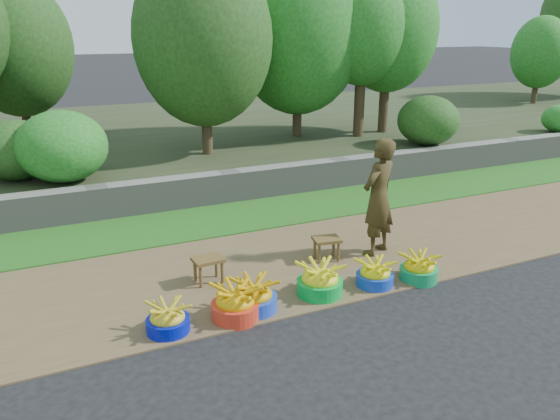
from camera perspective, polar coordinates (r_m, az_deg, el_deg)
name	(u,v)px	position (r m, az deg, el deg)	size (l,w,h in m)	color
ground_plane	(354,303)	(6.27, 7.77, -9.60)	(120.00, 120.00, 0.00)	black
dirt_shoulder	(303,261)	(7.23, 2.46, -5.33)	(80.00, 2.50, 0.02)	brown
grass_verge	(247,215)	(8.93, -3.42, -0.52)	(80.00, 1.50, 0.04)	#24611A
retaining_wall	(229,187)	(9.61, -5.32, 2.44)	(80.00, 0.35, 0.55)	slate
earth_bank	(163,138)	(14.21, -12.10, 7.33)	(80.00, 10.00, 0.50)	#2D361E
vegetation	(261,41)	(12.88, -2.03, 17.19)	(35.40, 7.11, 4.68)	#3A2E1C
basin_a	(168,320)	(5.71, -11.65, -11.16)	(0.44, 0.44, 0.33)	#0511AC
basin_b	(236,304)	(5.85, -4.67, -9.75)	(0.52, 0.52, 0.39)	red
basin_c	(254,297)	(5.98, -2.77, -9.05)	(0.51, 0.51, 0.38)	blue
basin_d	(320,281)	(6.32, 4.17, -7.42)	(0.53, 0.53, 0.40)	#069C34
basin_e	(375,275)	(6.62, 9.88, -6.67)	(0.45, 0.45, 0.33)	#133ABD
basin_f	(419,268)	(6.88, 14.31, -5.93)	(0.46, 0.46, 0.35)	#11894C
stool_left	(208,263)	(6.59, -7.51, -5.50)	(0.37, 0.29, 0.32)	brown
stool_right	(327,242)	(7.17, 4.90, -3.40)	(0.39, 0.32, 0.31)	brown
vendor_woman	(378,197)	(7.31, 10.25, 1.32)	(0.58, 0.38, 1.58)	black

